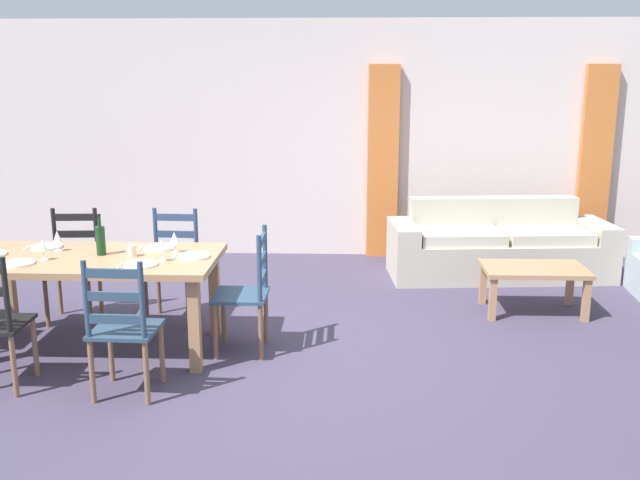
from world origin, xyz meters
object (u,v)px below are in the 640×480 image
at_px(wine_bottle, 101,240).
at_px(dining_chair_far_left, 74,265).
at_px(coffee_cup_primary, 132,251).
at_px(coffee_table, 534,274).
at_px(wine_glass_far_right, 174,238).
at_px(couch, 498,248).
at_px(dining_chair_far_right, 173,266).
at_px(wine_glass_far_left, 57,237).
at_px(dining_chair_head_east, 248,292).
at_px(dining_table, 92,267).
at_px(dining_chair_near_right, 123,328).
at_px(wine_glass_near_left, 43,246).
at_px(wine_glass_near_right, 161,247).

bearing_deg(wine_bottle, dining_chair_far_left, 126.58).
distance_m(coffee_cup_primary, coffee_table, 3.47).
bearing_deg(wine_glass_far_right, couch, 35.77).
bearing_deg(dining_chair_far_right, couch, 25.96).
height_order(dining_chair_far_right, wine_glass_far_left, dining_chair_far_right).
bearing_deg(couch, dining_chair_head_east, -136.54).
distance_m(dining_table, coffee_cup_primary, 0.33).
height_order(dining_chair_near_right, dining_chair_head_east, same).
bearing_deg(dining_chair_far_left, dining_table, -58.79).
distance_m(dining_chair_head_east, wine_glass_far_right, 0.70).
bearing_deg(dining_chair_far_left, couch, 21.23).
xyz_separation_m(dining_table, wine_glass_near_left, (-0.31, -0.12, 0.20)).
relative_size(dining_chair_far_left, coffee_table, 1.07).
distance_m(dining_chair_head_east, couch, 3.24).
bearing_deg(dining_chair_head_east, coffee_cup_primary, -178.60).
height_order(wine_glass_near_right, coffee_table, wine_glass_near_right).
distance_m(dining_table, wine_glass_near_right, 0.61).
height_order(dining_chair_head_east, wine_glass_far_left, dining_chair_head_east).
bearing_deg(wine_glass_near_left, coffee_cup_primary, 12.06).
bearing_deg(couch, wine_glass_far_right, -144.23).
distance_m(dining_chair_near_right, dining_chair_far_left, 1.76).
xyz_separation_m(dining_chair_far_right, couch, (3.10, 1.51, -0.19)).
relative_size(dining_chair_far_left, couch, 0.41).
relative_size(wine_glass_near_left, wine_glass_far_left, 1.00).
xyz_separation_m(dining_chair_near_right, wine_glass_far_right, (0.13, 0.94, 0.38)).
distance_m(wine_bottle, coffee_table, 3.70).
bearing_deg(coffee_cup_primary, wine_bottle, 170.50).
relative_size(dining_chair_head_east, wine_glass_far_right, 5.96).
bearing_deg(wine_glass_near_right, dining_table, 168.19).
bearing_deg(wine_glass_near_right, dining_chair_far_right, 99.37).
bearing_deg(dining_chair_near_right, wine_glass_far_right, 82.20).
bearing_deg(dining_table, wine_glass_far_left, 154.03).
height_order(dining_chair_head_east, coffee_table, dining_chair_head_east).
height_order(dining_table, wine_bottle, wine_bottle).
relative_size(dining_chair_head_east, wine_glass_near_right, 5.96).
relative_size(dining_chair_near_right, wine_bottle, 3.04).
relative_size(wine_glass_near_right, coffee_table, 0.18).
relative_size(dining_table, dining_chair_near_right, 1.98).
relative_size(dining_table, dining_chair_far_right, 1.98).
height_order(dining_chair_near_right, coffee_cup_primary, dining_chair_near_right).
height_order(coffee_cup_primary, coffee_table, coffee_cup_primary).
bearing_deg(wine_glass_near_left, dining_chair_head_east, 5.89).
height_order(dining_table, dining_chair_head_east, dining_chair_head_east).
bearing_deg(dining_chair_far_right, dining_chair_head_east, -43.93).
distance_m(dining_chair_near_right, couch, 4.31).
distance_m(dining_chair_near_right, dining_chair_far_right, 1.54).
bearing_deg(wine_glass_near_left, wine_bottle, 25.01).
relative_size(dining_chair_far_right, wine_bottle, 3.04).
height_order(wine_glass_far_left, wine_glass_far_right, same).
xyz_separation_m(couch, coffee_table, (0.07, -1.22, 0.06)).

